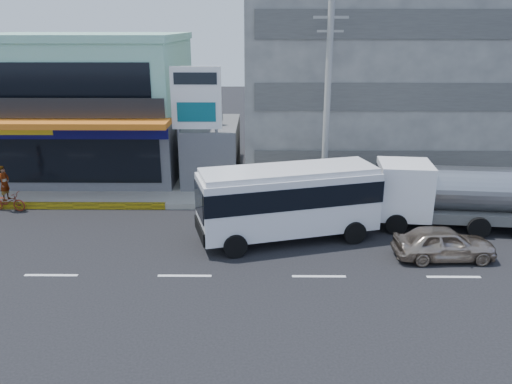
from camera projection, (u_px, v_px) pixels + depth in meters
ground at (185, 276)px, 18.57m from camera, size 120.00×120.00×0.00m
sidewalk at (300, 192)px, 27.48m from camera, size 70.00×5.00×0.30m
shop_building at (84, 109)px, 30.58m from camera, size 12.40×11.70×8.00m
concrete_building at (378, 57)px, 30.47m from camera, size 16.00×12.00×14.00m
gap_structure at (213, 152)px, 29.38m from camera, size 3.00×6.00×3.50m
satellite_dish at (210, 125)px, 27.85m from camera, size 1.50×1.50×0.15m
billboard at (196, 105)px, 25.72m from camera, size 2.60×0.18×6.90m
utility_pole_near at (327, 107)px, 23.89m from camera, size 1.60×0.30×10.00m
minibus at (288, 197)px, 21.20m from camera, size 8.01×4.41×3.20m
sedan at (444, 243)px, 19.74m from camera, size 3.99×1.73×1.34m
tanker_truck at (456, 194)px, 22.51m from camera, size 7.81×3.14×3.00m
motorcycle_rider at (7, 196)px, 24.85m from camera, size 1.88×0.83×2.33m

